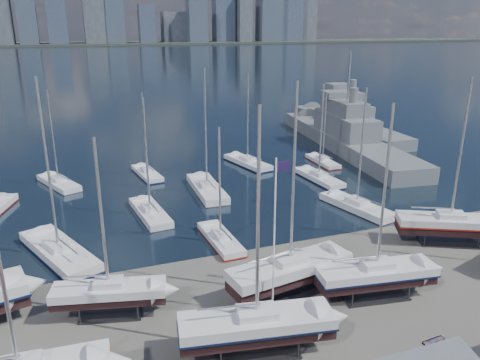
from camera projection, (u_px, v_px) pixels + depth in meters
name	position (u px, v px, depth m)	size (l,w,h in m)	color
ground	(272.00, 308.00, 36.48)	(1400.00, 1400.00, 0.00)	#605E59
water	(84.00, 59.00, 312.87)	(1400.00, 600.00, 0.40)	#172736
far_shore	(73.00, 44.00, 544.24)	(1400.00, 80.00, 2.20)	#2D332D
skyline	(62.00, 9.00, 524.23)	(639.14, 43.80, 107.69)	#475166
sailboat_cradle_2	(109.00, 292.00, 35.02)	(8.71, 4.23, 13.87)	#2D2D33
sailboat_cradle_3	(257.00, 325.00, 30.94)	(10.75, 4.63, 16.76)	#2D2D33
sailboat_cradle_4	(290.00, 270.00, 37.91)	(10.98, 4.64, 17.26)	#2D2D33
sailboat_cradle_5	(376.00, 274.00, 37.43)	(10.04, 4.12, 15.78)	#2D2D33
sailboat_cradle_6	(450.00, 224.00, 46.85)	(10.51, 7.19, 16.61)	#2D2D33
sailboat_moored_2	(59.00, 184.00, 64.30)	(5.92, 9.42, 13.81)	black
sailboat_moored_3	(59.00, 254.00, 44.50)	(7.64, 12.24, 17.75)	black
sailboat_moored_4	(150.00, 214.00, 54.07)	(3.64, 9.72, 14.33)	black
sailboat_moored_5	(147.00, 174.00, 68.50)	(3.53, 8.80, 12.79)	black
sailboat_moored_6	(221.00, 240.00, 47.45)	(2.68, 8.45, 12.50)	black
sailboat_moored_7	(207.00, 190.00, 61.77)	(3.53, 11.28, 16.87)	black
sailboat_moored_8	(248.00, 163.00, 73.88)	(4.99, 10.38, 14.96)	black
sailboat_moored_9	(357.00, 207.00, 55.90)	(4.98, 10.44, 15.19)	black
sailboat_moored_10	(319.00, 179.00, 66.52)	(3.35, 9.67, 14.20)	black
sailboat_moored_11	(323.00, 162.00, 74.76)	(2.42, 8.08, 12.01)	black
naval_ship_east	(344.00, 138.00, 84.46)	(12.83, 45.69, 18.06)	slate
naval_ship_west	(345.00, 122.00, 98.80)	(8.55, 40.10, 17.58)	slate
flagpole	(276.00, 229.00, 33.26)	(1.10, 0.12, 12.47)	white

